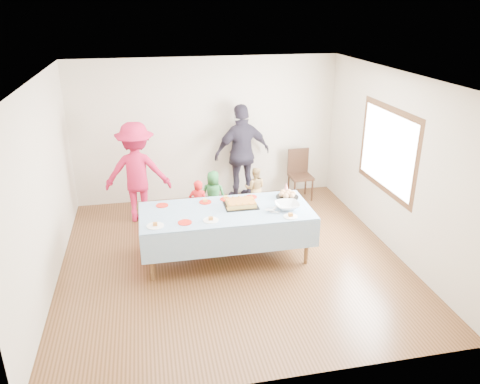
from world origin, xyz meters
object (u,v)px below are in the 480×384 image
Objects in this scene: birthday_cake at (241,203)px; adult_left at (137,172)px; party_table at (226,214)px; dining_chair at (300,171)px.

adult_left is at bearing 134.40° from birthday_cake.
dining_chair reaches higher than party_table.
dining_chair is (1.57, 1.94, -0.28)m from birthday_cake.
birthday_cake is 2.15m from adult_left.
birthday_cake is (0.24, 0.10, 0.10)m from party_table.
adult_left reaches higher than birthday_cake.
dining_chair is at bearing 50.99° from birthday_cake.
birthday_cake is at bearing 22.93° from party_table.
adult_left is (-1.51, 1.54, 0.06)m from birthday_cake.
birthday_cake reaches higher than party_table.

